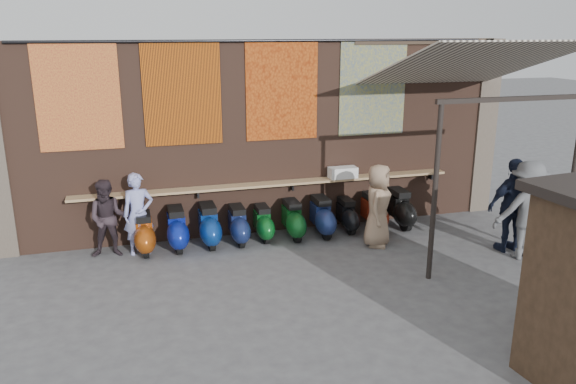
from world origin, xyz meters
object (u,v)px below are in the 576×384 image
object	(u,v)px
scooter_stool_6	(322,217)
shelf_box	(343,173)
scooter_stool_7	(347,215)
shopper_navy	(513,205)
scooter_stool_0	(144,234)
scooter_stool_1	(177,229)
shopper_grey	(527,210)
shopper_tan	(378,206)
scooter_stool_3	(238,226)
scooter_stool_4	(263,223)
scooter_stool_8	(373,212)
scooter_stool_9	(400,209)
diner_right	(108,219)
scooter_stool_5	(293,220)
scooter_stool_2	(209,226)
diner_left	(138,214)

from	to	relation	value
scooter_stool_6	shelf_box	bearing A→B (deg)	30.92
scooter_stool_6	scooter_stool_7	world-z (taller)	scooter_stool_6
shelf_box	shopper_navy	size ratio (longest dim) A/B	0.32
scooter_stool_0	scooter_stool_1	size ratio (longest dim) A/B	0.95
shopper_grey	shopper_tan	world-z (taller)	shopper_grey
shopper_navy	scooter_stool_3	bearing A→B (deg)	-19.59
scooter_stool_3	scooter_stool_4	distance (m)	0.53
scooter_stool_0	scooter_stool_7	distance (m)	4.23
shelf_box	scooter_stool_8	distance (m)	1.09
scooter_stool_9	diner_right	xyz separation A→B (m)	(-6.08, 0.04, 0.34)
scooter_stool_3	scooter_stool_9	xyz separation A→B (m)	(3.60, -0.01, 0.04)
shopper_navy	shelf_box	bearing A→B (deg)	-38.58
scooter_stool_5	diner_right	bearing A→B (deg)	179.43
scooter_stool_1	diner_right	distance (m)	1.31
scooter_stool_4	shopper_tan	distance (m)	2.36
shelf_box	scooter_stool_8	bearing A→B (deg)	-27.16
scooter_stool_3	scooter_stool_8	size ratio (longest dim) A/B	0.97
scooter_stool_5	shopper_tan	world-z (taller)	shopper_tan
shelf_box	diner_right	world-z (taller)	diner_right
scooter_stool_5	shopper_tan	distance (m)	1.78
scooter_stool_5	scooter_stool_1	bearing A→B (deg)	179.13
scooter_stool_2	diner_right	world-z (taller)	diner_right
scooter_stool_0	diner_right	bearing A→B (deg)	177.21
scooter_stool_4	shopper_grey	world-z (taller)	shopper_grey
scooter_stool_1	scooter_stool_7	xyz separation A→B (m)	(3.61, 0.04, -0.06)
scooter_stool_0	shopper_tan	bearing A→B (deg)	-10.84
scooter_stool_2	shopper_navy	size ratio (longest dim) A/B	0.48
scooter_stool_4	scooter_stool_9	world-z (taller)	scooter_stool_9
scooter_stool_5	scooter_stool_4	bearing A→B (deg)	173.97
shelf_box	diner_right	xyz separation A→B (m)	(-4.85, -0.30, -0.49)
scooter_stool_1	scooter_stool_2	world-z (taller)	scooter_stool_2
shelf_box	scooter_stool_1	xyz separation A→B (m)	(-3.59, -0.30, -0.83)
scooter_stool_1	scooter_stool_3	bearing A→B (deg)	-1.12
scooter_stool_2	shopper_navy	bearing A→B (deg)	-18.55
shelf_box	scooter_stool_8	world-z (taller)	shelf_box
scooter_stool_2	shelf_box	bearing A→B (deg)	5.67
scooter_stool_7	scooter_stool_9	distance (m)	1.22
shelf_box	scooter_stool_8	size ratio (longest dim) A/B	0.72
scooter_stool_5	scooter_stool_2	bearing A→B (deg)	178.60
scooter_stool_5	diner_left	distance (m)	3.11
scooter_stool_3	scooter_stool_4	bearing A→B (deg)	5.76
shelf_box	shopper_grey	bearing A→B (deg)	-43.45
diner_left	shopper_grey	distance (m)	7.34
scooter_stool_3	scooter_stool_5	size ratio (longest dim) A/B	0.97
diner_right	scooter_stool_0	bearing A→B (deg)	4.35
scooter_stool_2	scooter_stool_4	size ratio (longest dim) A/B	1.18
scooter_stool_5	scooter_stool_8	xyz separation A→B (m)	(1.83, 0.02, 0.00)
scooter_stool_7	shopper_navy	distance (m)	3.32
shelf_box	scooter_stool_3	size ratio (longest dim) A/B	0.75
scooter_stool_9	scooter_stool_7	bearing A→B (deg)	176.65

